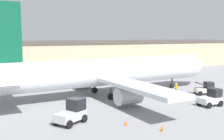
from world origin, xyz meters
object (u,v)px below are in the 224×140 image
object	(u,v)px
belt_loader_truck	(205,88)
baggage_tug	(72,112)
safety_cone_far	(162,128)
pushback_tug	(211,98)
safety_cone_near	(126,123)
ground_crew_worker	(176,88)
airplane	(106,72)

from	to	relation	value
belt_loader_truck	baggage_tug	bearing A→B (deg)	-149.70
belt_loader_truck	safety_cone_far	bearing A→B (deg)	-127.06
pushback_tug	baggage_tug	bearing A→B (deg)	174.54
belt_loader_truck	safety_cone_near	bearing A→B (deg)	-138.13
ground_crew_worker	safety_cone_far	distance (m)	16.84
baggage_tug	belt_loader_truck	bearing A→B (deg)	-19.53
baggage_tug	safety_cone_near	world-z (taller)	baggage_tug
pushback_tug	safety_cone_near	xyz separation A→B (m)	(-13.21, -2.28, -0.71)
baggage_tug	safety_cone_far	size ratio (longest dim) A/B	6.63
ground_crew_worker	safety_cone_near	distance (m)	16.52
airplane	baggage_tug	xyz separation A→B (m)	(-8.15, -10.17, -2.40)
safety_cone_far	belt_loader_truck	bearing A→B (deg)	35.16
pushback_tug	safety_cone_far	size ratio (longest dim) A/B	5.26
baggage_tug	belt_loader_truck	distance (m)	22.52
safety_cone_near	safety_cone_far	world-z (taller)	same
ground_crew_worker	belt_loader_truck	distance (m)	4.36
pushback_tug	safety_cone_near	bearing A→B (deg)	-173.67
pushback_tug	safety_cone_far	world-z (taller)	pushback_tug
safety_cone_far	airplane	bearing A→B (deg)	85.07
belt_loader_truck	pushback_tug	xyz separation A→B (m)	(-4.20, -5.51, 0.09)
pushback_tug	belt_loader_truck	bearing A→B (deg)	49.23
airplane	baggage_tug	bearing A→B (deg)	-133.06
pushback_tug	safety_cone_near	distance (m)	13.43
ground_crew_worker	safety_cone_near	bearing A→B (deg)	62.00
ground_crew_worker	safety_cone_far	bearing A→B (deg)	74.58
baggage_tug	pushback_tug	xyz separation A→B (m)	(17.78, -0.63, -0.12)
baggage_tug	belt_loader_truck	world-z (taller)	baggage_tug
baggage_tug	safety_cone_near	bearing A→B (deg)	-64.48
ground_crew_worker	pushback_tug	bearing A→B (deg)	114.71
ground_crew_worker	baggage_tug	distance (m)	19.21
ground_crew_worker	safety_cone_near	world-z (taller)	ground_crew_worker
ground_crew_worker	baggage_tug	size ratio (longest dim) A/B	0.49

